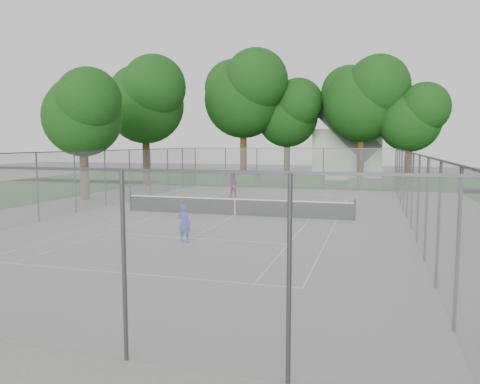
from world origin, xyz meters
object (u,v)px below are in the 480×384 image
(house, at_px, (348,146))
(tennis_net, at_px, (235,206))
(woman_player, at_px, (233,185))
(girl_player, at_px, (184,223))

(house, bearing_deg, tennis_net, -98.63)
(tennis_net, distance_m, woman_player, 8.46)
(tennis_net, xyz_separation_m, girl_player, (0.02, -7.17, 0.26))
(tennis_net, distance_m, house, 29.61)
(tennis_net, xyz_separation_m, woman_player, (-2.54, 8.06, 0.39))
(woman_player, bearing_deg, house, 83.54)
(tennis_net, bearing_deg, girl_player, -89.83)
(girl_player, distance_m, woman_player, 15.45)
(girl_player, height_order, woman_player, woman_player)
(girl_player, bearing_deg, house, -87.25)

